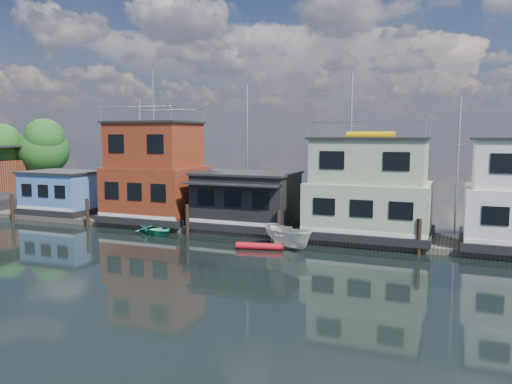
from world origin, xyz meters
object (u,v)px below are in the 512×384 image
at_px(houseboat_dark, 247,199).
at_px(dinghy_teal, 157,229).
at_px(red_kayak, 260,246).
at_px(motorboat, 289,237).
at_px(houseboat_green, 369,189).
at_px(houseboat_blue, 63,192).
at_px(houseboat_red, 155,174).

distance_m(houseboat_dark, dinghy_teal, 6.94).
height_order(dinghy_teal, red_kayak, dinghy_teal).
bearing_deg(motorboat, houseboat_green, -13.65).
relative_size(houseboat_green, dinghy_teal, 2.45).
relative_size(houseboat_green, motorboat, 2.07).
relative_size(houseboat_dark, dinghy_teal, 2.16).
height_order(houseboat_blue, houseboat_green, houseboat_green).
distance_m(houseboat_blue, motorboat, 22.72).
xyz_separation_m(dinghy_teal, red_kayak, (8.76, -1.77, -0.13)).
height_order(houseboat_blue, motorboat, houseboat_blue).
bearing_deg(motorboat, houseboat_dark, 78.08).
bearing_deg(red_kayak, houseboat_red, 143.13).
relative_size(houseboat_red, motorboat, 2.92).
distance_m(houseboat_blue, houseboat_green, 26.53).
bearing_deg(houseboat_red, motorboat, -18.91).
height_order(houseboat_blue, houseboat_dark, houseboat_dark).
height_order(houseboat_green, motorboat, houseboat_green).
height_order(houseboat_blue, red_kayak, houseboat_blue).
height_order(houseboat_green, dinghy_teal, houseboat_green).
xyz_separation_m(dinghy_teal, motorboat, (10.41, -0.90, 0.43)).
relative_size(houseboat_red, houseboat_green, 1.41).
bearing_deg(houseboat_blue, dinghy_teal, -16.33).
relative_size(houseboat_blue, motorboat, 1.57).
relative_size(dinghy_teal, motorboat, 0.84).
distance_m(houseboat_red, motorboat, 13.88).
bearing_deg(houseboat_dark, houseboat_red, 179.86).
bearing_deg(houseboat_red, red_kayak, -25.29).
distance_m(houseboat_blue, houseboat_dark, 17.50).
height_order(houseboat_dark, motorboat, houseboat_dark).
relative_size(houseboat_red, houseboat_dark, 1.60).
bearing_deg(motorboat, red_kayak, 148.35).
relative_size(houseboat_red, red_kayak, 3.94).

